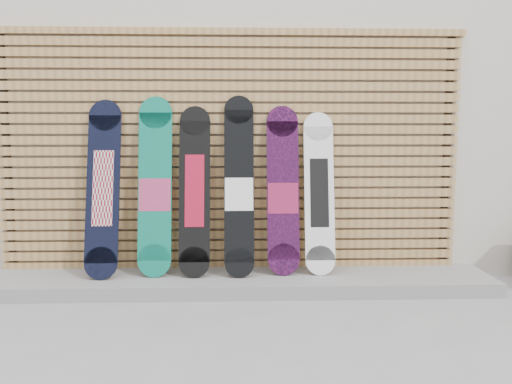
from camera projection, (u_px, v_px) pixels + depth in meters
ground at (248, 316)px, 3.74m from camera, size 80.00×80.00×0.00m
building at (279, 103)px, 7.02m from camera, size 12.00×5.00×3.60m
concrete_step at (230, 282)px, 4.40m from camera, size 4.60×0.70×0.12m
slat_wall at (230, 151)px, 4.56m from camera, size 4.26×0.08×2.29m
snowboard_0 at (103, 188)px, 4.34m from camera, size 0.29×0.40×1.54m
snowboard_1 at (155, 187)px, 4.38m from camera, size 0.29×0.33×1.57m
snowboard_2 at (195, 191)px, 4.39m from camera, size 0.27×0.36×1.49m
snowboard_3 at (239, 187)px, 4.39m from camera, size 0.26×0.37×1.58m
snowboard_4 at (283, 191)px, 4.43m from camera, size 0.28×0.31×1.49m
snowboard_5 at (319, 193)px, 4.45m from camera, size 0.26×0.31×1.44m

